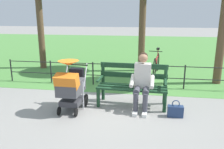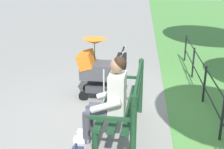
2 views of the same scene
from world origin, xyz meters
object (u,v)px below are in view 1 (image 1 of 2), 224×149
person_on_bench (142,80)px  handbag (175,111)px  stroller (71,85)px  bicycle (156,64)px  park_bench (133,83)px

person_on_bench → handbag: 0.96m
stroller → bicycle: size_ratio=0.70×
person_on_bench → bicycle: person_on_bench is taller
person_on_bench → stroller: (1.53, 0.36, -0.08)m
stroller → person_on_bench: bearing=-166.6°
bicycle → person_on_bench: bearing=82.5°
park_bench → stroller: (1.30, 0.59, 0.07)m
park_bench → bicycle: (-0.64, -2.98, -0.16)m
stroller → handbag: (-2.25, -0.03, -0.47)m
park_bench → bicycle: bearing=-102.2°
person_on_bench → stroller: size_ratio=1.11×
stroller → handbag: stroller is taller
person_on_bench → bicycle: bearing=-97.5°
bicycle → park_bench: bearing=77.8°
park_bench → handbag: size_ratio=4.39×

